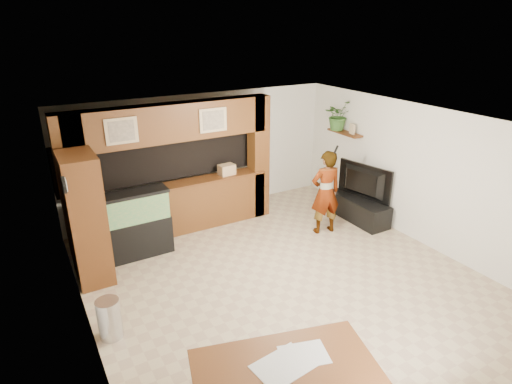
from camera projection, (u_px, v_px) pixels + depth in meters
floor at (283, 278)px, 7.12m from camera, size 6.50×6.50×0.00m
ceiling at (287, 124)px, 6.15m from camera, size 6.50×6.50×0.00m
wall_back at (202, 154)px, 9.25m from camera, size 6.00×0.00×6.00m
wall_left at (80, 256)px, 5.25m from camera, size 0.00×6.50×6.50m
wall_right at (418, 175)px, 8.02m from camera, size 0.00×6.50×6.50m
partition at (169, 168)px, 8.31m from camera, size 4.20×0.99×2.60m
wall_clock at (64, 185)px, 5.85m from camera, size 0.05×0.25×0.25m
wall_shelf at (345, 133)px, 9.37m from camera, size 0.25×0.90×0.04m
pantry_cabinet at (86, 219)px, 6.77m from camera, size 0.53×0.87×2.13m
trash_can at (109, 319)px, 5.71m from camera, size 0.31×0.31×0.58m
aquarium at (138, 224)px, 7.63m from camera, size 1.12×0.42×1.24m
tv_stand at (358, 209)px, 9.14m from camera, size 0.53×1.44×0.48m
television at (361, 183)px, 8.92m from camera, size 0.43×1.27×0.73m
photo_frame at (352, 129)px, 9.14m from camera, size 0.05×0.17×0.22m
potted_plant at (338, 115)px, 9.41m from camera, size 0.73×0.68×0.66m
person at (326, 192)px, 8.39m from camera, size 0.68×0.51×1.70m
microphone at (336, 150)px, 7.94m from camera, size 0.04×0.11×0.18m
newspaper_a at (283, 366)px, 4.41m from camera, size 0.64×0.50×0.01m
newspaper_b at (304, 355)px, 4.57m from camera, size 0.59×0.49×0.01m
counter_box at (227, 170)px, 8.75m from camera, size 0.34×0.25×0.22m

